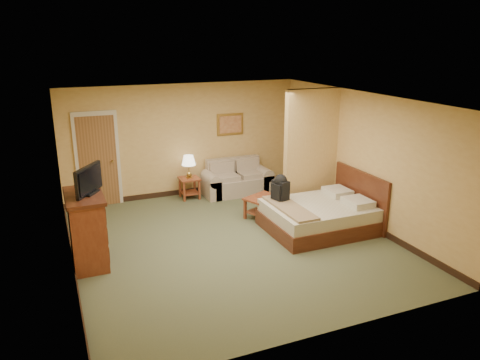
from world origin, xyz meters
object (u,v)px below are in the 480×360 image
dresser (87,229)px  bed (321,215)px  coffee_table (266,204)px  loveseat (237,182)px

dresser → bed: 4.32m
dresser → bed: dresser is taller
coffee_table → bed: (0.75, -0.92, -0.03)m
dresser → loveseat: bearing=33.5°
coffee_table → dresser: size_ratio=0.77×
dresser → bed: size_ratio=0.61×
loveseat → bed: (0.67, -2.67, 0.03)m
coffee_table → bed: size_ratio=0.47×
coffee_table → dresser: dresser is taller
loveseat → dresser: 4.36m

